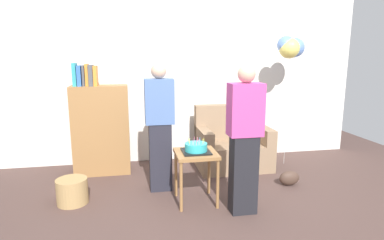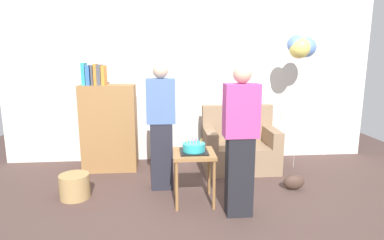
{
  "view_description": "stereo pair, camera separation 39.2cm",
  "coord_description": "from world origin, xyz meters",
  "px_view_note": "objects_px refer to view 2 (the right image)",
  "views": [
    {
      "loc": [
        -0.81,
        -3.2,
        1.72
      ],
      "look_at": [
        -0.09,
        0.58,
        0.95
      ],
      "focal_mm": 30.18,
      "sensor_mm": 36.0,
      "label": 1
    },
    {
      "loc": [
        -0.42,
        -3.26,
        1.72
      ],
      "look_at": [
        -0.09,
        0.58,
        0.95
      ],
      "focal_mm": 30.18,
      "sensor_mm": 36.0,
      "label": 2
    }
  ],
  "objects_px": {
    "handbag": "(294,182)",
    "balloon_bunch": "(301,47)",
    "side_table": "(194,160)",
    "couch": "(239,147)",
    "person_blowing_candles": "(161,126)",
    "birthday_cake": "(194,148)",
    "wicker_basket": "(75,186)",
    "bookshelf": "(109,126)",
    "person_holding_cake": "(240,141)"
  },
  "relations": [
    {
      "from": "birthday_cake",
      "to": "wicker_basket",
      "type": "bearing_deg",
      "value": 170.8
    },
    {
      "from": "couch",
      "to": "side_table",
      "type": "height_order",
      "value": "couch"
    },
    {
      "from": "couch",
      "to": "balloon_bunch",
      "type": "bearing_deg",
      "value": -0.96
    },
    {
      "from": "bookshelf",
      "to": "person_blowing_candles",
      "type": "relative_size",
      "value": 0.99
    },
    {
      "from": "birthday_cake",
      "to": "person_blowing_candles",
      "type": "xyz_separation_m",
      "value": [
        -0.38,
        0.45,
        0.16
      ]
    },
    {
      "from": "person_holding_cake",
      "to": "handbag",
      "type": "height_order",
      "value": "person_holding_cake"
    },
    {
      "from": "couch",
      "to": "person_holding_cake",
      "type": "bearing_deg",
      "value": -103.24
    },
    {
      "from": "wicker_basket",
      "to": "handbag",
      "type": "xyz_separation_m",
      "value": [
        2.78,
        0.02,
        -0.05
      ]
    },
    {
      "from": "side_table",
      "to": "balloon_bunch",
      "type": "xyz_separation_m",
      "value": [
        1.67,
        1.09,
        1.32
      ]
    },
    {
      "from": "bookshelf",
      "to": "person_blowing_candles",
      "type": "xyz_separation_m",
      "value": [
        0.8,
        -0.77,
        0.15
      ]
    },
    {
      "from": "person_blowing_candles",
      "to": "handbag",
      "type": "height_order",
      "value": "person_blowing_candles"
    },
    {
      "from": "side_table",
      "to": "person_holding_cake",
      "type": "relative_size",
      "value": 0.38
    },
    {
      "from": "couch",
      "to": "balloon_bunch",
      "type": "xyz_separation_m",
      "value": [
        0.87,
        -0.01,
        1.5
      ]
    },
    {
      "from": "side_table",
      "to": "balloon_bunch",
      "type": "height_order",
      "value": "balloon_bunch"
    },
    {
      "from": "bookshelf",
      "to": "person_blowing_candles",
      "type": "height_order",
      "value": "person_blowing_candles"
    },
    {
      "from": "birthday_cake",
      "to": "handbag",
      "type": "relative_size",
      "value": 1.14
    },
    {
      "from": "side_table",
      "to": "person_blowing_candles",
      "type": "height_order",
      "value": "person_blowing_candles"
    },
    {
      "from": "side_table",
      "to": "person_blowing_candles",
      "type": "relative_size",
      "value": 0.38
    },
    {
      "from": "person_holding_cake",
      "to": "side_table",
      "type": "bearing_deg",
      "value": -20.53
    },
    {
      "from": "person_holding_cake",
      "to": "handbag",
      "type": "xyz_separation_m",
      "value": [
        0.87,
        0.59,
        -0.73
      ]
    },
    {
      "from": "handbag",
      "to": "balloon_bunch",
      "type": "distance_m",
      "value": 1.96
    },
    {
      "from": "side_table",
      "to": "wicker_basket",
      "type": "xyz_separation_m",
      "value": [
        -1.44,
        0.23,
        -0.37
      ]
    },
    {
      "from": "person_holding_cake",
      "to": "wicker_basket",
      "type": "bearing_deg",
      "value": -1.08
    },
    {
      "from": "bookshelf",
      "to": "couch",
      "type": "bearing_deg",
      "value": -3.58
    },
    {
      "from": "wicker_basket",
      "to": "balloon_bunch",
      "type": "bearing_deg",
      "value": 15.37
    },
    {
      "from": "person_blowing_candles",
      "to": "wicker_basket",
      "type": "relative_size",
      "value": 4.53
    },
    {
      "from": "wicker_basket",
      "to": "balloon_bunch",
      "type": "relative_size",
      "value": 0.18
    },
    {
      "from": "couch",
      "to": "side_table",
      "type": "relative_size",
      "value": 1.78
    },
    {
      "from": "person_holding_cake",
      "to": "handbag",
      "type": "bearing_deg",
      "value": -130.21
    },
    {
      "from": "couch",
      "to": "bookshelf",
      "type": "xyz_separation_m",
      "value": [
        -1.98,
        0.12,
        0.35
      ]
    },
    {
      "from": "person_holding_cake",
      "to": "balloon_bunch",
      "type": "distance_m",
      "value": 2.13
    },
    {
      "from": "couch",
      "to": "birthday_cake",
      "type": "xyz_separation_m",
      "value": [
        -0.8,
        -1.11,
        0.33
      ]
    },
    {
      "from": "handbag",
      "to": "couch",
      "type": "bearing_deg",
      "value": 122.11
    },
    {
      "from": "birthday_cake",
      "to": "balloon_bunch",
      "type": "xyz_separation_m",
      "value": [
        1.67,
        1.09,
        1.18
      ]
    },
    {
      "from": "person_blowing_candles",
      "to": "birthday_cake",
      "type": "bearing_deg",
      "value": -62.0
    },
    {
      "from": "person_blowing_candles",
      "to": "handbag",
      "type": "relative_size",
      "value": 5.82
    },
    {
      "from": "person_blowing_candles",
      "to": "handbag",
      "type": "xyz_separation_m",
      "value": [
        1.71,
        -0.2,
        -0.73
      ]
    },
    {
      "from": "handbag",
      "to": "balloon_bunch",
      "type": "relative_size",
      "value": 0.14
    },
    {
      "from": "birthday_cake",
      "to": "wicker_basket",
      "type": "relative_size",
      "value": 0.89
    },
    {
      "from": "wicker_basket",
      "to": "person_holding_cake",
      "type": "bearing_deg",
      "value": -16.71
    },
    {
      "from": "balloon_bunch",
      "to": "couch",
      "type": "bearing_deg",
      "value": 179.04
    },
    {
      "from": "person_blowing_candles",
      "to": "wicker_basket",
      "type": "height_order",
      "value": "person_blowing_candles"
    },
    {
      "from": "person_holding_cake",
      "to": "bookshelf",
      "type": "bearing_deg",
      "value": -28.12
    },
    {
      "from": "birthday_cake",
      "to": "wicker_basket",
      "type": "height_order",
      "value": "birthday_cake"
    },
    {
      "from": "couch",
      "to": "handbag",
      "type": "relative_size",
      "value": 3.93
    },
    {
      "from": "couch",
      "to": "person_blowing_candles",
      "type": "bearing_deg",
      "value": -151.11
    },
    {
      "from": "handbag",
      "to": "person_blowing_candles",
      "type": "bearing_deg",
      "value": 173.33
    },
    {
      "from": "side_table",
      "to": "person_holding_cake",
      "type": "bearing_deg",
      "value": -36.16
    },
    {
      "from": "birthday_cake",
      "to": "handbag",
      "type": "height_order",
      "value": "birthday_cake"
    },
    {
      "from": "bookshelf",
      "to": "wicker_basket",
      "type": "xyz_separation_m",
      "value": [
        -0.27,
        -1.0,
        -0.54
      ]
    }
  ]
}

